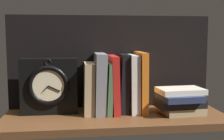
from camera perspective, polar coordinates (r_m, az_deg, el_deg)
The scene contains 11 objects.
ground_plane at distance 105.54cm, azimuth 0.73°, elevation -9.59°, with size 80.33×29.03×2.50cm, color brown.
back_panel at distance 115.62cm, azimuth -0.21°, elevation 1.67°, with size 80.33×1.20×36.54cm, color black.
book_tan_shortstories at distance 107.39cm, azimuth -4.56°, elevation -3.55°, with size 3.65×13.97×18.61cm, color tan.
book_gray_chess at distance 107.36cm, azimuth -2.39°, elevation -2.60°, with size 3.91×15.47×22.09cm, color gray.
book_green_romantic at distance 107.95cm, azimuth -0.70°, elevation -3.48°, with size 1.86×16.08×18.59cm, color #476B44.
book_red_requiem at distance 108.04cm, azimuth 0.60°, elevation -2.77°, with size 2.48×16.22×21.21cm, color red.
book_black_skeptic at distance 108.46cm, azimuth 2.25°, elevation -2.60°, with size 3.21×12.19×21.71cm, color black.
book_white_catcher at distance 109.11cm, azimuth 4.08°, elevation -2.63°, with size 3.23×14.25×21.45cm, color silver.
book_orange_pandolfini at distance 109.68cm, azimuth 5.69°, elevation -2.33°, with size 2.44×15.78×22.47cm, color orange.
framed_clock at distance 107.94cm, azimuth -12.31°, elevation -3.09°, with size 20.40×7.46×20.40cm.
book_stack_side at distance 109.09cm, azimuth 13.31°, elevation -5.97°, with size 17.99×14.80×9.49cm.
Camera 1 is at (-14.01, -100.44, 28.00)cm, focal length 46.25 mm.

